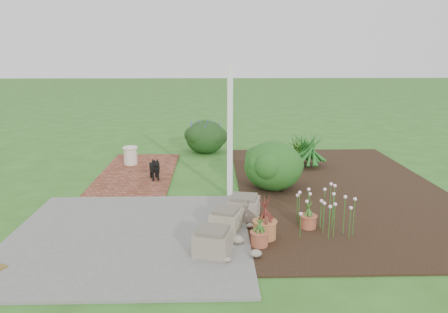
{
  "coord_description": "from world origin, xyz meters",
  "views": [
    {
      "loc": [
        -0.02,
        -7.74,
        2.63
      ],
      "look_at": [
        0.2,
        0.4,
        0.7
      ],
      "focal_mm": 35.0,
      "sensor_mm": 36.0,
      "label": 1
    }
  ],
  "objects_px": {
    "black_dog": "(155,167)",
    "stone_trough_near": "(213,243)",
    "cream_ceramic_urn": "(131,156)",
    "evergreen_shrub": "(273,165)"
  },
  "relations": [
    {
      "from": "black_dog",
      "to": "evergreen_shrub",
      "type": "bearing_deg",
      "value": -32.63
    },
    {
      "from": "stone_trough_near",
      "to": "black_dog",
      "type": "relative_size",
      "value": 0.89
    },
    {
      "from": "black_dog",
      "to": "cream_ceramic_urn",
      "type": "distance_m",
      "value": 1.51
    },
    {
      "from": "stone_trough_near",
      "to": "cream_ceramic_urn",
      "type": "height_order",
      "value": "cream_ceramic_urn"
    },
    {
      "from": "cream_ceramic_urn",
      "to": "evergreen_shrub",
      "type": "height_order",
      "value": "evergreen_shrub"
    },
    {
      "from": "cream_ceramic_urn",
      "to": "black_dog",
      "type": "bearing_deg",
      "value": -60.49
    },
    {
      "from": "black_dog",
      "to": "cream_ceramic_urn",
      "type": "height_order",
      "value": "black_dog"
    },
    {
      "from": "black_dog",
      "to": "stone_trough_near",
      "type": "bearing_deg",
      "value": -88.56
    },
    {
      "from": "stone_trough_near",
      "to": "evergreen_shrub",
      "type": "xyz_separation_m",
      "value": [
        1.19,
        2.86,
        0.32
      ]
    },
    {
      "from": "black_dog",
      "to": "evergreen_shrub",
      "type": "xyz_separation_m",
      "value": [
        2.4,
        -0.64,
        0.21
      ]
    }
  ]
}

